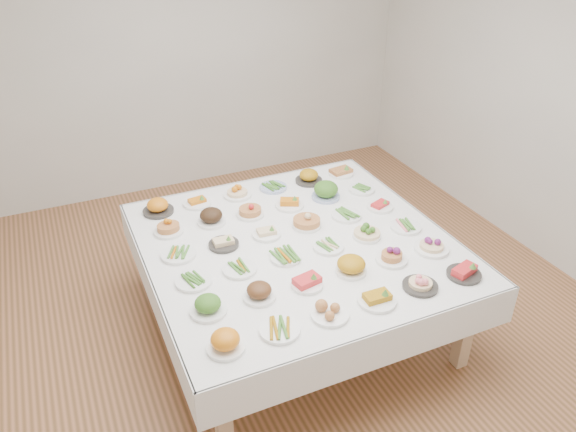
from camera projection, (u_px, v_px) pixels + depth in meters
name	position (u px, v px, depth m)	size (l,w,h in m)	color
room_envelope	(275.00, 86.00, 3.57)	(5.02, 5.02, 2.81)	#A56845
display_table	(297.00, 249.00, 4.02)	(2.12, 2.12, 0.75)	white
dish_0	(225.00, 341.00, 3.03)	(0.22, 0.22, 0.12)	white
dish_1	(280.00, 328.00, 3.16)	(0.24, 0.23, 0.06)	white
dish_2	(330.00, 310.00, 3.26)	(0.22, 0.22, 0.11)	white
dish_3	(377.00, 296.00, 3.38)	(0.24, 0.24, 0.11)	white
dish_4	(421.00, 280.00, 3.49)	(0.22, 0.22, 0.13)	#2F2D2A
dish_5	(464.00, 270.00, 3.61)	(0.22, 0.22, 0.10)	#2F2D2A
dish_6	(208.00, 305.00, 3.29)	(0.22, 0.22, 0.12)	white
dish_7	(259.00, 292.00, 3.41)	(0.20, 0.20, 0.10)	white
dish_8	(307.00, 281.00, 3.52)	(0.20, 0.20, 0.09)	white
dish_9	(351.00, 264.00, 3.63)	(0.21, 0.21, 0.13)	white
dish_10	(392.00, 254.00, 3.75)	(0.21, 0.21, 0.12)	white
dish_11	(432.00, 242.00, 3.86)	(0.24, 0.24, 0.13)	white
dish_12	(194.00, 280.00, 3.56)	(0.23, 0.23, 0.05)	white
dish_13	(240.00, 268.00, 3.67)	(0.22, 0.22, 0.05)	white
dish_14	(286.00, 256.00, 3.78)	(0.21, 0.21, 0.05)	white
dish_15	(328.00, 246.00, 3.90)	(0.21, 0.21, 0.05)	white
dish_16	(367.00, 230.00, 4.00)	(0.20, 0.20, 0.12)	white
dish_17	(406.00, 226.00, 4.12)	(0.23, 0.23, 0.05)	white
dish_18	(178.00, 253.00, 3.82)	(0.24, 0.24, 0.05)	white
dish_19	(224.00, 242.00, 3.92)	(0.21, 0.21, 0.08)	#2F2D2A
dish_20	(267.00, 232.00, 4.03)	(0.20, 0.20, 0.08)	white
dish_21	(307.00, 219.00, 4.13)	(0.24, 0.23, 0.14)	white
dish_22	(347.00, 214.00, 4.27)	(0.22, 0.22, 0.06)	white
dish_23	(380.00, 205.00, 4.38)	(0.20, 0.20, 0.08)	white
dish_24	(168.00, 227.00, 4.06)	(0.21, 0.21, 0.12)	white
dish_25	(211.00, 216.00, 4.17)	(0.21, 0.21, 0.13)	white
dish_26	(250.00, 209.00, 4.27)	(0.21, 0.21, 0.12)	white
dish_27	(290.00, 203.00, 4.40)	(0.22, 0.22, 0.09)	white
dish_28	(326.00, 190.00, 4.50)	(0.23, 0.23, 0.14)	#4C66B2
dish_29	(362.00, 189.00, 4.64)	(0.21, 0.21, 0.05)	white
dish_30	(158.00, 205.00, 4.31)	(0.24, 0.24, 0.13)	#2F2D2A
dish_31	(197.00, 201.00, 4.43)	(0.22, 0.22, 0.09)	white
dish_32	(237.00, 189.00, 4.53)	(0.23, 0.23, 0.13)	white
dish_33	(273.00, 186.00, 4.67)	(0.22, 0.22, 0.05)	#4C66B2
dish_34	(309.00, 177.00, 4.76)	(0.23, 0.23, 0.11)	#2F2D2A
dish_35	(341.00, 170.00, 4.88)	(0.21, 0.21, 0.10)	white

